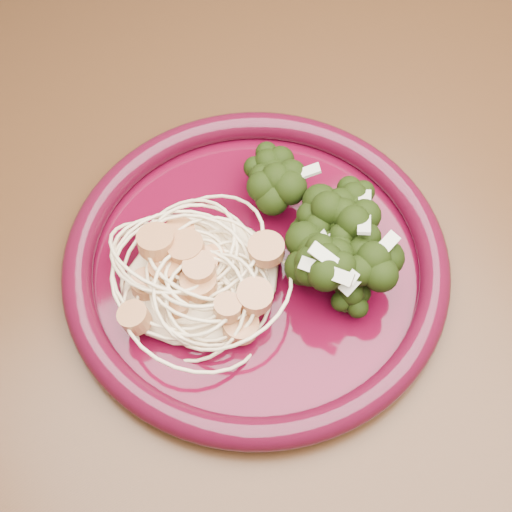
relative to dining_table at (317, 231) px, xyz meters
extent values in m
plane|color=brown|center=(0.00, 0.00, -0.65)|extent=(3.50, 3.50, 0.00)
cube|color=#472814|center=(0.00, 0.00, 0.08)|extent=(1.20, 0.80, 0.04)
cylinder|color=#472814|center=(0.55, 0.35, -0.30)|extent=(0.06, 0.06, 0.71)
cylinder|color=#430516|center=(-0.11, -0.06, 0.10)|extent=(0.36, 0.36, 0.01)
torus|color=#430B1A|center=(-0.11, -0.06, 0.11)|extent=(0.36, 0.36, 0.03)
ellipsoid|color=beige|center=(-0.15, -0.05, 0.12)|extent=(0.15, 0.13, 0.03)
ellipsoid|color=black|center=(-0.05, -0.07, 0.13)|extent=(0.12, 0.17, 0.06)
camera|label=1|loc=(-0.26, -0.32, 0.61)|focal=50.00mm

